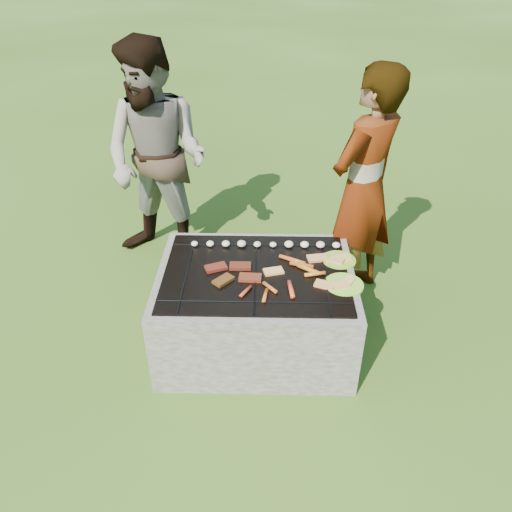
{
  "coord_description": "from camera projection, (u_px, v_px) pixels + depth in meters",
  "views": [
    {
      "loc": [
        0.06,
        -2.67,
        2.5
      ],
      "look_at": [
        0.0,
        0.05,
        0.7
      ],
      "focal_mm": 35.0,
      "sensor_mm": 36.0,
      "label": 1
    }
  ],
  "objects": [
    {
      "name": "mushrooms",
      "position": [
        270.0,
        244.0,
        3.51
      ],
      "size": [
        1.05,
        0.06,
        0.04
      ],
      "color": "white",
      "rests_on": "fire_pit"
    },
    {
      "name": "plate_near",
      "position": [
        344.0,
        285.0,
        3.15
      ],
      "size": [
        0.33,
        0.33,
        0.03
      ],
      "color": "#D2F53A",
      "rests_on": "fire_pit"
    },
    {
      "name": "bystander",
      "position": [
        157.0,
        159.0,
        4.02
      ],
      "size": [
        1.1,
        0.99,
        1.86
      ],
      "primitive_type": "imported",
      "rotation": [
        0.0,
        0.0,
        -0.38
      ],
      "color": "gray",
      "rests_on": "ground"
    },
    {
      "name": "sausages",
      "position": [
        292.0,
        274.0,
        3.22
      ],
      "size": [
        0.55,
        0.51,
        0.03
      ],
      "color": "#D65F23",
      "rests_on": "fire_pit"
    },
    {
      "name": "lawn",
      "position": [
        256.0,
        340.0,
        3.61
      ],
      "size": [
        60.0,
        60.0,
        0.0
      ],
      "primitive_type": "plane",
      "color": "#284711",
      "rests_on": "ground"
    },
    {
      "name": "fire_pit",
      "position": [
        256.0,
        310.0,
        3.45
      ],
      "size": [
        1.3,
        1.0,
        0.62
      ],
      "color": "#A69D93",
      "rests_on": "ground"
    },
    {
      "name": "bread_on_grate",
      "position": [
        306.0,
        270.0,
        3.27
      ],
      "size": [
        0.46,
        0.41,
        0.02
      ],
      "color": "#EAAE78",
      "rests_on": "fire_pit"
    },
    {
      "name": "plate_far",
      "position": [
        339.0,
        260.0,
        3.38
      ],
      "size": [
        0.26,
        0.26,
        0.03
      ],
      "color": "#BFCD31",
      "rests_on": "fire_pit"
    },
    {
      "name": "cook",
      "position": [
        363.0,
        189.0,
        3.64
      ],
      "size": [
        0.77,
        0.77,
        1.8
      ],
      "primitive_type": "imported",
      "rotation": [
        0.0,
        0.0,
        3.92
      ],
      "color": "#A49889",
      "rests_on": "ground"
    },
    {
      "name": "pork_slabs",
      "position": [
        233.0,
        272.0,
        3.24
      ],
      "size": [
        0.38,
        0.28,
        0.02
      ],
      "color": "maroon",
      "rests_on": "fire_pit"
    }
  ]
}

